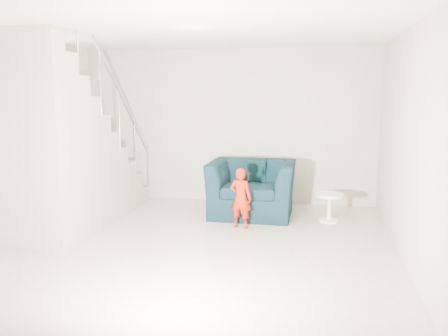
{
  "coord_description": "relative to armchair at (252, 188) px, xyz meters",
  "views": [
    {
      "loc": [
        1.46,
        -5.51,
        1.94
      ],
      "look_at": [
        0.15,
        1.2,
        0.85
      ],
      "focal_mm": 38.0,
      "sensor_mm": 36.0,
      "label": 1
    }
  ],
  "objects": [
    {
      "name": "side_table",
      "position": [
        1.21,
        -0.19,
        -0.14
      ],
      "size": [
        0.43,
        0.43,
        0.43
      ],
      "color": "white",
      "rests_on": "floor"
    },
    {
      "name": "cushion",
      "position": [
        -0.01,
        0.31,
        0.24
      ],
      "size": [
        0.39,
        0.19,
        0.39
      ],
      "primitive_type": "cube",
      "rotation": [
        0.21,
        0.0,
        0.0
      ],
      "color": "black",
      "rests_on": "armchair"
    },
    {
      "name": "right_wall",
      "position": [
        2.02,
        -1.85,
        0.92
      ],
      "size": [
        0.0,
        5.5,
        5.5
      ],
      "primitive_type": "plane",
      "rotation": [
        1.57,
        0.0,
        -1.57
      ],
      "color": "#A79B88",
      "rests_on": "floor"
    },
    {
      "name": "back_wall",
      "position": [
        -0.48,
        0.9,
        0.92
      ],
      "size": [
        5.0,
        0.0,
        5.0
      ],
      "primitive_type": "plane",
      "rotation": [
        1.57,
        0.0,
        0.0
      ],
      "color": "#A79B88",
      "rests_on": "floor"
    },
    {
      "name": "front_wall",
      "position": [
        -0.48,
        -4.6,
        0.92
      ],
      "size": [
        5.0,
        0.0,
        5.0
      ],
      "primitive_type": "plane",
      "rotation": [
        -1.57,
        0.0,
        0.0
      ],
      "color": "#A79B88",
      "rests_on": "floor"
    },
    {
      "name": "throw",
      "position": [
        -0.61,
        0.06,
        0.11
      ],
      "size": [
        0.05,
        0.46,
        0.52
      ],
      "primitive_type": "cube",
      "color": "black",
      "rests_on": "armchair"
    },
    {
      "name": "floor",
      "position": [
        -0.48,
        -1.85,
        -0.43
      ],
      "size": [
        5.5,
        5.5,
        0.0
      ],
      "primitive_type": "plane",
      "color": "#9F917B",
      "rests_on": "ground"
    },
    {
      "name": "left_wall",
      "position": [
        -2.98,
        -1.85,
        0.92
      ],
      "size": [
        0.0,
        5.5,
        5.5
      ],
      "primitive_type": "plane",
      "rotation": [
        1.57,
        0.0,
        1.57
      ],
      "color": "#A79B88",
      "rests_on": "floor"
    },
    {
      "name": "staircase",
      "position": [
        -2.48,
        -1.3,
        0.52
      ],
      "size": [
        1.02,
        3.03,
        3.62
      ],
      "color": "#ADA089",
      "rests_on": "floor"
    },
    {
      "name": "ceiling",
      "position": [
        -0.48,
        -1.85,
        2.27
      ],
      "size": [
        5.5,
        5.5,
        0.0
      ],
      "primitive_type": "plane",
      "rotation": [
        3.14,
        0.0,
        0.0
      ],
      "color": "silver",
      "rests_on": "back_wall"
    },
    {
      "name": "phone",
      "position": [
        0.07,
        -0.83,
        0.34
      ],
      "size": [
        0.04,
        0.05,
        0.1
      ],
      "primitive_type": "cube",
      "rotation": [
        0.0,
        0.0,
        -0.42
      ],
      "color": "black",
      "rests_on": "toddler"
    },
    {
      "name": "armchair",
      "position": [
        0.0,
        0.0,
        0.0
      ],
      "size": [
        1.33,
        1.17,
        0.86
      ],
      "primitive_type": "imported",
      "rotation": [
        0.0,
        0.0,
        -0.01
      ],
      "color": "black",
      "rests_on": "floor"
    },
    {
      "name": "toddler",
      "position": [
        -0.06,
        -0.79,
        0.01
      ],
      "size": [
        0.35,
        0.27,
        0.88
      ],
      "primitive_type": "imported",
      "rotation": [
        0.0,
        0.0,
        2.96
      ],
      "color": "#9A2A04",
      "rests_on": "floor"
    }
  ]
}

